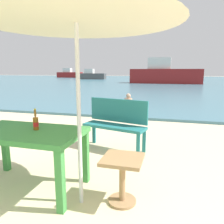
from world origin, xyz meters
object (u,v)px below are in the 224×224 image
object	(u,v)px
boat_fishing_trawler	(165,74)
bench_teal_center	(116,121)
swimmer_person	(128,99)
boat_barge	(92,75)
patio_umbrella	(76,3)
boat_cargo_ship	(69,74)
side_table_wood	(122,173)
beer_bottle_amber	(36,122)
picnic_table_green	(26,139)

from	to	relation	value
boat_fishing_trawler	bench_teal_center	bearing A→B (deg)	-90.20
swimmer_person	boat_barge	bearing A→B (deg)	114.27
patio_umbrella	boat_barge	distance (m)	33.98
bench_teal_center	boat_cargo_ship	size ratio (longest dim) A/B	0.24
boat_fishing_trawler	boat_cargo_ship	bearing A→B (deg)	140.98
patio_umbrella	boat_cargo_ship	size ratio (longest dim) A/B	0.45
boat_fishing_trawler	swimmer_person	bearing A→B (deg)	-93.38
side_table_wood	bench_teal_center	bearing A→B (deg)	106.95
boat_fishing_trawler	boat_barge	bearing A→B (deg)	143.70
boat_barge	boat_cargo_ship	xyz separation A→B (m)	(-7.44, 6.94, 0.07)
boat_fishing_trawler	boat_cargo_ship	size ratio (longest dim) A/B	1.50
beer_bottle_amber	side_table_wood	distance (m)	1.22
patio_umbrella	boat_cargo_ship	world-z (taller)	patio_umbrella
swimmer_person	side_table_wood	bearing A→B (deg)	-79.24
beer_bottle_amber	bench_teal_center	bearing A→B (deg)	69.71
boat_barge	boat_fishing_trawler	world-z (taller)	boat_fishing_trawler
picnic_table_green	boat_cargo_ship	world-z (taller)	boat_cargo_ship
patio_umbrella	swimmer_person	xyz separation A→B (m)	(-0.92, 7.30, -1.88)
swimmer_person	boat_fishing_trawler	distance (m)	15.74
beer_bottle_amber	swimmer_person	xyz separation A→B (m)	(-0.25, 7.11, -0.61)
picnic_table_green	boat_cargo_ship	xyz separation A→B (m)	(-18.62, 38.60, 0.10)
picnic_table_green	beer_bottle_amber	bearing A→B (deg)	28.26
swimmer_person	boat_cargo_ship	distance (m)	36.46
bench_teal_center	boat_cargo_ship	world-z (taller)	boat_cargo_ship
bench_teal_center	swimmer_person	world-z (taller)	bench_teal_center
picnic_table_green	bench_teal_center	distance (m)	1.83
side_table_wood	boat_fishing_trawler	size ratio (longest dim) A/B	0.07
bench_teal_center	boat_cargo_ship	bearing A→B (deg)	117.64
patio_umbrella	bench_teal_center	distance (m)	2.40
boat_cargo_ship	side_table_wood	bearing A→B (deg)	-62.79
patio_umbrella	boat_fishing_trawler	xyz separation A→B (m)	(0.01, 22.99, -1.04)
patio_umbrella	boat_fishing_trawler	world-z (taller)	boat_fishing_trawler
picnic_table_green	bench_teal_center	xyz separation A→B (m)	(0.71, 1.68, -0.11)
beer_bottle_amber	swimmer_person	size ratio (longest dim) A/B	0.65
side_table_wood	boat_fishing_trawler	xyz separation A→B (m)	(-0.43, 22.86, 0.73)
picnic_table_green	swimmer_person	xyz separation A→B (m)	(-0.14, 7.17, -0.41)
picnic_table_green	side_table_wood	size ratio (longest dim) A/B	2.59
boat_cargo_ship	beer_bottle_amber	bearing A→B (deg)	-64.07
side_table_wood	boat_barge	xyz separation A→B (m)	(-12.40, 31.65, 0.32)
beer_bottle_amber	boat_fishing_trawler	world-z (taller)	boat_fishing_trawler
picnic_table_green	patio_umbrella	world-z (taller)	patio_umbrella
side_table_wood	boat_cargo_ship	distance (m)	43.39
side_table_wood	beer_bottle_amber	bearing A→B (deg)	177.31
patio_umbrella	side_table_wood	xyz separation A→B (m)	(0.45, 0.13, -1.76)
picnic_table_green	side_table_wood	world-z (taller)	picnic_table_green
bench_teal_center	boat_barge	distance (m)	32.25
patio_umbrella	swimmer_person	world-z (taller)	patio_umbrella
picnic_table_green	side_table_wood	bearing A→B (deg)	0.33
picnic_table_green	patio_umbrella	xyz separation A→B (m)	(0.77, -0.12, 1.47)
picnic_table_green	boat_barge	bearing A→B (deg)	109.46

